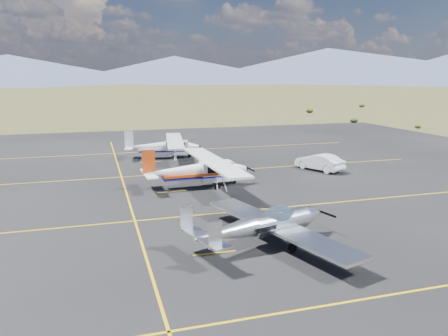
{
  "coord_description": "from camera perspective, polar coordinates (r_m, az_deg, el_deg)",
  "views": [
    {
      "loc": [
        -7.85,
        -21.15,
        7.8
      ],
      "look_at": [
        0.52,
        6.78,
        1.6
      ],
      "focal_mm": 35.0,
      "sensor_mm": 36.0,
      "label": 1
    }
  ],
  "objects": [
    {
      "name": "aircraft_low_wing",
      "position": [
        20.47,
        5.43,
        -7.36
      ],
      "size": [
        7.29,
        9.92,
        2.16
      ],
      "rotation": [
        0.0,
        0.0,
        0.28
      ],
      "color": "silver",
      "rests_on": "apron"
    },
    {
      "name": "sedan",
      "position": [
        37.31,
        12.38,
        0.76
      ],
      "size": [
        3.04,
        4.47,
        1.39
      ],
      "primitive_type": "imported",
      "rotation": [
        0.0,
        0.0,
        3.55
      ],
      "color": "white",
      "rests_on": "apron"
    },
    {
      "name": "aircraft_plain",
      "position": [
        42.17,
        -7.87,
        2.86
      ],
      "size": [
        6.4,
        10.58,
        2.67
      ],
      "rotation": [
        0.0,
        0.0,
        -0.15
      ],
      "color": "silver",
      "rests_on": "apron"
    },
    {
      "name": "aircraft_cessna",
      "position": [
        30.88,
        -3.39,
        -0.22
      ],
      "size": [
        6.78,
        11.33,
        2.87
      ],
      "rotation": [
        0.0,
        0.0,
        0.04
      ],
      "color": "white",
      "rests_on": "apron"
    },
    {
      "name": "ground",
      "position": [
        23.87,
        3.5,
        -7.09
      ],
      "size": [
        1600.0,
        1600.0,
        0.0
      ],
      "primitive_type": "plane",
      "color": "#383D1C",
      "rests_on": "ground"
    },
    {
      "name": "apron",
      "position": [
        30.25,
        -1.07,
        -2.94
      ],
      "size": [
        72.0,
        72.0,
        0.02
      ],
      "primitive_type": "cube",
      "color": "black",
      "rests_on": "ground"
    }
  ]
}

